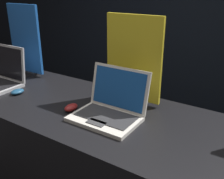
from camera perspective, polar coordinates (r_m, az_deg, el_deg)
wall_back at (r=2.99m, az=20.11°, el=15.67°), size 8.00×0.05×2.80m
mouse_front at (r=1.81m, az=-19.89°, el=-0.43°), size 0.07×0.09×0.03m
promo_stand_front at (r=2.13m, az=-18.31°, el=9.82°), size 0.31×0.07×0.53m
laptop_middle at (r=1.40m, az=-0.37°, el=-3.75°), size 0.35×0.30×0.25m
mouse_middle at (r=1.50m, az=-8.90°, el=-3.88°), size 0.06×0.09×0.04m
promo_stand_middle at (r=1.52m, az=4.66°, el=5.97°), size 0.35×0.07×0.52m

